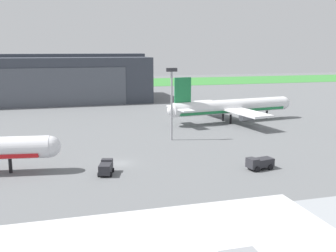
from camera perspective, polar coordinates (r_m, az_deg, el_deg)
name	(u,v)px	position (r m, az deg, el deg)	size (l,w,h in m)	color
ground_plane	(120,163)	(69.82, -6.97, -5.41)	(440.00, 440.00, 0.00)	slate
grass_field_strip	(77,84)	(232.41, -13.15, 6.04)	(440.00, 56.00, 0.08)	#3A8739
maintenance_hangar	(33,79)	(159.24, -19.08, 6.52)	(85.86, 38.28, 17.96)	#383D47
airliner_far_right	(231,107)	(108.68, 9.25, 2.77)	(38.34, 32.00, 12.67)	white
baggage_tug	(260,163)	(67.37, 13.23, -5.24)	(4.87, 3.09, 2.07)	#2D2D33
fuel_bowser	(106,167)	(63.88, -9.05, -5.99)	(3.00, 4.32, 2.13)	#28282D
apron_light_mast	(172,97)	(84.93, 0.53, 4.19)	(2.40, 0.50, 15.85)	#99999E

